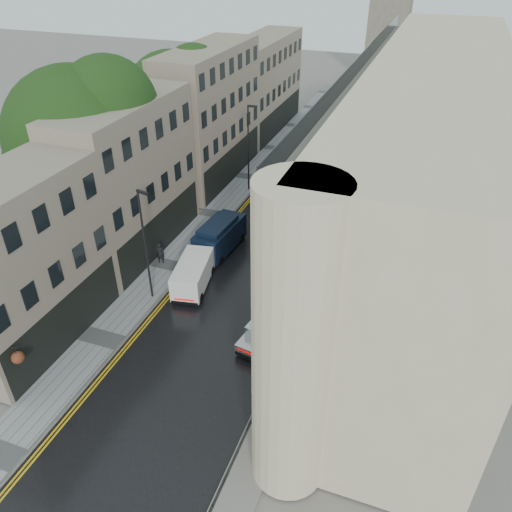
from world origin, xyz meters
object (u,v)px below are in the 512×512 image
Objects in this scene: navy_van at (197,244)px; cream_bus at (275,212)px; white_van at (173,287)px; lamp_post_far at (248,149)px; white_lorry at (333,163)px; silver_hatchback at (241,341)px; lamp_post_near at (145,247)px; tree_near at (82,160)px; pedestrian at (160,253)px; tree_far at (174,117)px.

cream_bus is at bearing 60.04° from navy_van.
white_van is 0.88× the size of navy_van.
white_van is 0.56× the size of lamp_post_far.
white_lorry reaches higher than silver_hatchback.
white_lorry is 24.61m from silver_hatchback.
silver_hatchback is 0.51× the size of lamp_post_far.
white_van is at bearing -78.16° from navy_van.
silver_hatchback is at bearing -5.68° from lamp_post_near.
tree_near is at bearing -124.16° from lamp_post_far.
lamp_post_far is at bearing 119.47° from silver_hatchback.
pedestrian is at bearing 119.62° from white_van.
navy_van reaches higher than silver_hatchback.
lamp_post_far reaches higher than cream_bus.
white_lorry is at bearing 73.61° from navy_van.
tree_far reaches higher than lamp_post_far.
white_lorry reaches higher than navy_van.
lamp_post_far is (7.25, 0.08, -2.18)m from tree_far.
navy_van is 0.64× the size of lamp_post_far.
lamp_post_far is (-7.20, 20.22, 3.28)m from silver_hatchback.
tree_near reaches higher than pedestrian.
lamp_post_far is (-1.32, 17.24, 3.03)m from white_van.
white_lorry is at bearing -132.66° from pedestrian.
navy_van is at bearing -91.13° from lamp_post_far.
tree_far is at bearing -85.17° from pedestrian.
tree_far reaches higher than silver_hatchback.
tree_far is at bearing 105.75° from white_van.
lamp_post_far is (0.18, 17.56, 0.07)m from lamp_post_near.
lamp_post_near is at bearing -67.98° from tree_far.
white_van is 17.55m from lamp_post_far.
white_van is 5.01m from navy_van.
white_van is at bearing -94.80° from white_lorry.
tree_near is 11.44m from white_van.
pedestrian is 14.24m from lamp_post_far.
tree_far is 15.35m from navy_van.
tree_near reaches higher than white_lorry.
navy_van is at bearing 139.40° from silver_hatchback.
white_van is (-5.89, 2.98, 0.26)m from silver_hatchback.
cream_bus is at bearing 80.76° from lamp_post_near.
tree_far is 7.66× the size of pedestrian.
cream_bus reaches higher than pedestrian.
tree_near is 14.87m from cream_bus.
tree_near is at bearing -147.55° from cream_bus.
cream_bus is (12.21, 6.70, -5.22)m from tree_near.
silver_hatchback is at bearing -37.63° from white_van.
pedestrian is (-6.27, -7.42, -0.79)m from cream_bus.
lamp_post_far reaches higher than pedestrian.
navy_van is 2.75m from pedestrian.
lamp_post_near is at bearing 170.00° from silver_hatchback.
navy_van is at bearing -57.09° from tree_far.
lamp_post_near reaches higher than navy_van.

